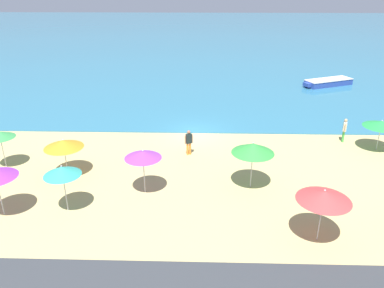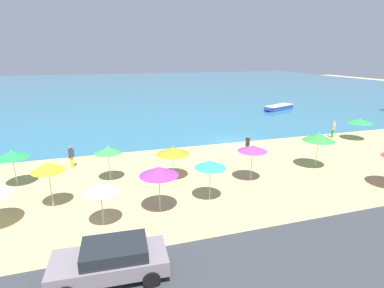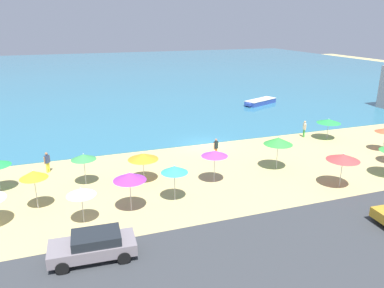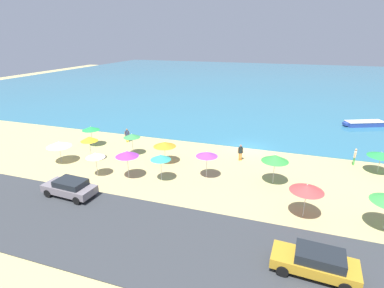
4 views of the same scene
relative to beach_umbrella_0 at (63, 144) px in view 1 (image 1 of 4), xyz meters
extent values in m
plane|color=tan|center=(7.37, 6.66, -1.97)|extent=(160.00, 160.00, 0.00)
cube|color=teal|center=(7.37, 61.66, -1.94)|extent=(150.00, 110.00, 0.05)
cylinder|color=#B2B2B7|center=(0.00, 0.00, -1.07)|extent=(0.05, 0.05, 1.80)
cone|color=orange|center=(0.00, 0.00, 0.00)|extent=(2.25, 2.25, 0.45)
sphere|color=silver|center=(0.00, 0.00, 0.26)|extent=(0.08, 0.08, 0.08)
cylinder|color=#B2B2B7|center=(13.05, -5.70, -0.92)|extent=(0.05, 0.05, 2.10)
cone|color=#E53F3D|center=(13.05, -5.70, 0.31)|extent=(2.32, 2.32, 0.45)
sphere|color=silver|center=(13.05, -5.70, 0.56)|extent=(0.08, 0.08, 0.08)
cylinder|color=#B2B2B7|center=(1.26, -3.73, -0.94)|extent=(0.05, 0.05, 2.05)
cone|color=teal|center=(1.26, -3.73, 0.25)|extent=(1.80, 1.80, 0.44)
sphere|color=silver|center=(1.26, -3.73, 0.51)|extent=(0.08, 0.08, 0.08)
cylinder|color=#B2B2B7|center=(10.62, -1.14, -0.90)|extent=(0.05, 0.05, 2.14)
cone|color=green|center=(10.62, -1.14, 0.39)|extent=(2.30, 2.30, 0.55)
sphere|color=silver|center=(10.62, -1.14, 0.70)|extent=(0.08, 0.08, 0.08)
cylinder|color=#B2B2B7|center=(-1.75, -4.18, -0.90)|extent=(0.05, 0.05, 2.14)
cylinder|color=#B2B2B7|center=(4.86, -1.89, -0.91)|extent=(0.05, 0.05, 2.12)
cone|color=purple|center=(4.86, -1.89, 0.29)|extent=(1.95, 1.95, 0.38)
sphere|color=silver|center=(4.86, -1.89, 0.51)|extent=(0.08, 0.08, 0.08)
cylinder|color=#B2B2B7|center=(19.70, 4.06, -1.10)|extent=(0.05, 0.05, 1.73)
cone|color=green|center=(19.70, 4.06, -0.10)|extent=(2.35, 2.35, 0.38)
sphere|color=silver|center=(19.70, 4.06, 0.12)|extent=(0.08, 0.08, 0.08)
cylinder|color=#B2B2B7|center=(-4.13, 0.88, -0.97)|extent=(0.05, 0.05, 1.99)
cylinder|color=orange|center=(7.13, 2.99, -1.56)|extent=(0.14, 0.14, 0.82)
cylinder|color=orange|center=(6.97, 2.91, -1.56)|extent=(0.14, 0.14, 0.82)
cube|color=#1B2829|center=(7.05, 2.95, -0.83)|extent=(0.42, 0.36, 0.65)
sphere|color=#9D6A55|center=(7.05, 2.95, -0.38)|extent=(0.22, 0.22, 0.22)
cylinder|color=#9D6A55|center=(7.26, 3.06, -0.88)|extent=(0.09, 0.09, 0.58)
cylinder|color=#9D6A55|center=(6.83, 2.85, -0.88)|extent=(0.09, 0.09, 0.58)
cylinder|color=green|center=(17.86, 5.31, -1.55)|extent=(0.14, 0.14, 0.83)
cylinder|color=green|center=(17.91, 5.48, -1.55)|extent=(0.14, 0.14, 0.83)
cube|color=beige|center=(17.88, 5.40, -0.81)|extent=(0.31, 0.41, 0.65)
sphere|color=tan|center=(17.88, 5.40, -0.36)|extent=(0.22, 0.22, 0.22)
cylinder|color=tan|center=(17.82, 5.17, -0.86)|extent=(0.09, 0.09, 0.59)
cylinder|color=tan|center=(17.95, 5.63, -0.86)|extent=(0.09, 0.09, 0.59)
cube|color=#2E489C|center=(21.48, 20.70, -1.61)|extent=(5.45, 3.62, 0.61)
cube|color=#2E489C|center=(18.91, 19.56, -1.55)|extent=(0.77, 1.02, 0.36)
cube|color=silver|center=(21.48, 20.70, -1.27)|extent=(5.48, 3.69, 0.08)
camera|label=1|loc=(7.90, -19.29, 8.60)|focal=35.00mm
camera|label=2|loc=(-4.33, -18.43, 6.14)|focal=28.00mm
camera|label=3|loc=(-5.20, -25.31, 9.46)|focal=35.00mm
camera|label=4|loc=(11.38, -25.38, 10.14)|focal=28.00mm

